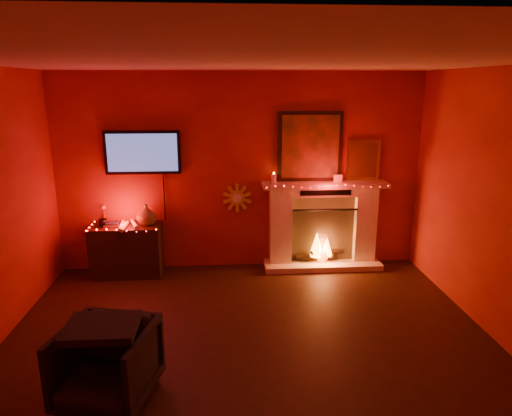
{
  "coord_description": "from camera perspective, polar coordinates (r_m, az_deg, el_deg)",
  "views": [
    {
      "loc": [
        -0.22,
        -3.67,
        2.51
      ],
      "look_at": [
        0.16,
        1.7,
        1.06
      ],
      "focal_mm": 32.0,
      "sensor_mm": 36.0,
      "label": 1
    }
  ],
  "objects": [
    {
      "name": "room",
      "position": [
        3.86,
        -0.57,
        -2.42
      ],
      "size": [
        5.0,
        5.0,
        5.0
      ],
      "color": "black",
      "rests_on": "ground"
    },
    {
      "name": "fireplace",
      "position": [
        6.47,
        8.29,
        -1.12
      ],
      "size": [
        1.72,
        0.4,
        2.18
      ],
      "color": "#F4E0CD",
      "rests_on": "floor"
    },
    {
      "name": "tv",
      "position": [
        6.28,
        -13.97,
        6.74
      ],
      "size": [
        1.0,
        0.07,
        1.24
      ],
      "color": "black",
      "rests_on": "room"
    },
    {
      "name": "sunburst_clock",
      "position": [
        6.34,
        -2.37,
        1.28
      ],
      "size": [
        0.4,
        0.03,
        0.4
      ],
      "color": "gold",
      "rests_on": "room"
    },
    {
      "name": "console_table",
      "position": [
        6.44,
        -15.72,
        -4.74
      ],
      "size": [
        0.92,
        0.55,
        0.98
      ],
      "color": "black",
      "rests_on": "floor"
    },
    {
      "name": "armchair",
      "position": [
        4.08,
        -18.13,
        -18.08
      ],
      "size": [
        0.86,
        0.87,
        0.66
      ],
      "primitive_type": "imported",
      "rotation": [
        0.0,
        0.0,
        -0.24
      ],
      "color": "black",
      "rests_on": "floor"
    }
  ]
}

